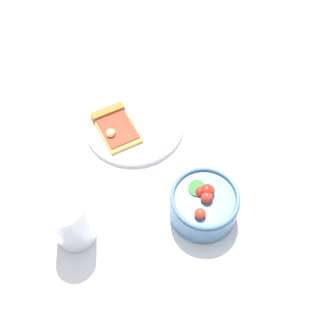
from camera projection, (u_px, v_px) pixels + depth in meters
ground_plane at (143, 142)px, 0.86m from camera, size 2.40×2.40×0.00m
plate at (135, 124)px, 0.88m from camera, size 0.22×0.22×0.01m
pizza_slice_main at (114, 125)px, 0.86m from camera, size 0.14×0.14×0.03m
salad_bowl at (204, 204)px, 0.74m from camera, size 0.13×0.13×0.09m
soda_glass at (71, 222)px, 0.70m from camera, size 0.08×0.08×0.13m
paper_napkin at (250, 141)px, 0.86m from camera, size 0.18×0.18×0.00m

